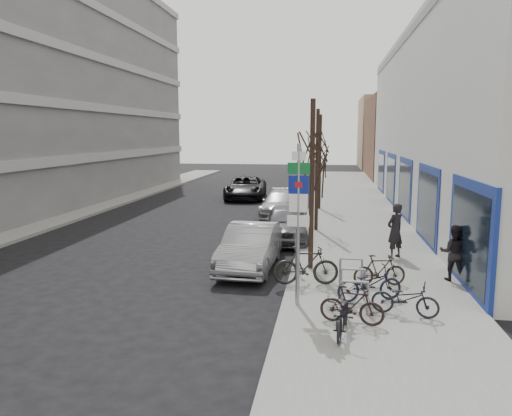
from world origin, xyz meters
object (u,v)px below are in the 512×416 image
(bike_mid_curb, at_px, (370,281))
(parked_car_back, at_px, (281,204))
(bike_mid_inner, at_px, (306,265))
(bike_rack, at_px, (353,280))
(bike_far_curb, at_px, (405,296))
(lane_car, at_px, (246,187))
(parked_car_front, at_px, (250,247))
(bike_near_right, at_px, (352,305))
(meter_front, at_px, (296,248))
(bike_far_inner, at_px, (380,270))
(bike_near_left, at_px, (344,312))
(meter_back, at_px, (310,201))
(tree_mid, at_px, (318,141))
(tree_near, at_px, (312,144))
(pedestrian_far, at_px, (454,252))
(highway_sign_pole, at_px, (298,215))
(meter_mid, at_px, (304,218))
(parked_car_mid, at_px, (286,223))
(pedestrian_near, at_px, (395,231))
(tree_far, at_px, (320,139))

(bike_mid_curb, distance_m, parked_car_back, 14.39)
(bike_mid_curb, xyz_separation_m, bike_mid_inner, (-1.69, 1.18, 0.04))
(bike_rack, height_order, bike_far_curb, bike_far_curb)
(bike_mid_curb, relative_size, bike_mid_inner, 0.92)
(bike_rack, height_order, bike_mid_inner, bike_mid_inner)
(lane_car, bearing_deg, parked_car_front, -83.84)
(bike_rack, distance_m, parked_car_back, 14.21)
(bike_rack, xyz_separation_m, bike_near_right, (-0.09, -1.74, -0.06))
(meter_front, distance_m, bike_far_inner, 2.72)
(bike_near_left, bearing_deg, meter_back, 103.14)
(meter_back, bearing_deg, tree_mid, -83.58)
(tree_mid, bearing_deg, bike_near_right, -84.33)
(tree_near, distance_m, parked_car_back, 11.64)
(bike_near_right, bearing_deg, pedestrian_far, -27.05)
(highway_sign_pole, distance_m, bike_mid_curb, 2.60)
(parked_car_back, xyz_separation_m, pedestrian_far, (6.22, -11.68, 0.31))
(parked_car_front, distance_m, lane_car, 17.93)
(meter_mid, height_order, parked_car_mid, parked_car_mid)
(tree_near, height_order, bike_mid_inner, tree_near)
(highway_sign_pole, bearing_deg, parked_car_back, 97.18)
(highway_sign_pole, xyz_separation_m, parked_car_front, (-1.78, 3.66, -1.73))
(bike_near_right, xyz_separation_m, parked_car_front, (-3.09, 4.80, 0.13))
(meter_mid, bearing_deg, bike_rack, -78.20)
(bike_rack, distance_m, bike_near_left, 2.38)
(parked_car_front, relative_size, pedestrian_near, 2.33)
(tree_far, bearing_deg, parked_car_back, -134.43)
(meter_mid, bearing_deg, bike_far_curb, -72.42)
(tree_far, xyz_separation_m, bike_mid_curb, (1.62, -15.98, -3.42))
(meter_front, relative_size, bike_mid_curb, 0.73)
(parked_car_back, bearing_deg, meter_back, -13.51)
(meter_mid, relative_size, lane_car, 0.23)
(highway_sign_pole, bearing_deg, lane_car, 102.94)
(bike_far_inner, bearing_deg, bike_mid_curb, 150.45)
(bike_far_inner, relative_size, parked_car_mid, 0.35)
(tree_near, xyz_separation_m, parked_car_front, (-1.98, 0.15, -3.37))
(bike_near_left, xyz_separation_m, bike_far_curb, (1.47, 1.34, -0.02))
(tree_near, relative_size, pedestrian_far, 3.27)
(tree_far, xyz_separation_m, bike_mid_inner, (-0.07, -14.81, -3.38))
(tree_near, xyz_separation_m, pedestrian_near, (2.84, 1.80, -3.00))
(bike_near_right, bearing_deg, lane_car, 26.79)
(bike_rack, height_order, parked_car_mid, parked_car_mid)
(meter_back, distance_m, pedestrian_near, 9.30)
(parked_car_front, xyz_separation_m, pedestrian_near, (4.82, 1.65, 0.37))
(bike_near_left, bearing_deg, meter_mid, 105.75)
(meter_back, relative_size, bike_far_inner, 0.83)
(bike_near_left, bearing_deg, bike_mid_curb, 80.82)
(meter_front, relative_size, pedestrian_near, 0.67)
(tree_near, bearing_deg, parked_car_mid, 104.35)
(tree_near, height_order, pedestrian_far, tree_near)
(tree_near, height_order, pedestrian_near, tree_near)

